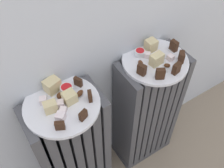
% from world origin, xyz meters
% --- Properties ---
extents(radiator_left, '(0.28, 0.15, 0.64)m').
position_xyz_m(radiator_left, '(-0.19, 0.28, 0.31)').
color(radiator_left, '#47474C').
rests_on(radiator_left, ground_plane).
extents(radiator_right, '(0.28, 0.15, 0.64)m').
position_xyz_m(radiator_right, '(0.19, 0.28, 0.31)').
color(radiator_right, '#47474C').
rests_on(radiator_right, ground_plane).
extents(plate_left, '(0.24, 0.24, 0.01)m').
position_xyz_m(plate_left, '(-0.19, 0.28, 0.64)').
color(plate_left, white).
rests_on(plate_left, radiator_left).
extents(plate_right, '(0.24, 0.24, 0.01)m').
position_xyz_m(plate_right, '(0.19, 0.28, 0.64)').
color(plate_right, white).
rests_on(plate_right, radiator_right).
extents(dark_cake_slice_left_0, '(0.03, 0.02, 0.03)m').
position_xyz_m(dark_cake_slice_left_0, '(-0.23, 0.20, 0.67)').
color(dark_cake_slice_left_0, '#382114').
rests_on(dark_cake_slice_left_0, plate_left).
extents(dark_cake_slice_left_1, '(0.03, 0.02, 0.03)m').
position_xyz_m(dark_cake_slice_left_1, '(-0.15, 0.20, 0.67)').
color(dark_cake_slice_left_1, '#382114').
rests_on(dark_cake_slice_left_1, plate_left).
extents(dark_cake_slice_left_2, '(0.02, 0.03, 0.03)m').
position_xyz_m(dark_cake_slice_left_2, '(-0.10, 0.25, 0.67)').
color(dark_cake_slice_left_2, '#382114').
rests_on(dark_cake_slice_left_2, plate_left).
extents(dark_cake_slice_left_3, '(0.02, 0.03, 0.03)m').
position_xyz_m(dark_cake_slice_left_3, '(-0.11, 0.32, 0.67)').
color(dark_cake_slice_left_3, '#382114').
rests_on(dark_cake_slice_left_3, plate_left).
extents(marble_cake_slice_left_0, '(0.04, 0.04, 0.04)m').
position_xyz_m(marble_cake_slice_left_0, '(-0.16, 0.28, 0.67)').
color(marble_cake_slice_left_0, beige).
rests_on(marble_cake_slice_left_0, plate_left).
extents(marble_cake_slice_left_1, '(0.04, 0.03, 0.04)m').
position_xyz_m(marble_cake_slice_left_1, '(-0.22, 0.27, 0.67)').
color(marble_cake_slice_left_1, beige).
rests_on(marble_cake_slice_left_1, plate_left).
extents(marble_cake_slice_left_2, '(0.06, 0.05, 0.05)m').
position_xyz_m(marble_cake_slice_left_2, '(-0.18, 0.35, 0.67)').
color(marble_cake_slice_left_2, beige).
rests_on(marble_cake_slice_left_2, plate_left).
extents(turkish_delight_left_0, '(0.03, 0.03, 0.02)m').
position_xyz_m(turkish_delight_left_0, '(-0.23, 0.31, 0.66)').
color(turkish_delight_left_0, white).
rests_on(turkish_delight_left_0, plate_left).
extents(turkish_delight_left_1, '(0.03, 0.03, 0.02)m').
position_xyz_m(turkish_delight_left_1, '(-0.20, 0.25, 0.66)').
color(turkish_delight_left_1, white).
rests_on(turkish_delight_left_1, plate_left).
extents(turkish_delight_left_2, '(0.04, 0.04, 0.03)m').
position_xyz_m(turkish_delight_left_2, '(-0.21, 0.23, 0.66)').
color(turkish_delight_left_2, white).
rests_on(turkish_delight_left_2, plate_left).
extents(turkish_delight_left_3, '(0.03, 0.03, 0.02)m').
position_xyz_m(turkish_delight_left_3, '(-0.19, 0.27, 0.66)').
color(turkish_delight_left_3, white).
rests_on(turkish_delight_left_3, plate_left).
extents(medjool_date_left_0, '(0.03, 0.03, 0.02)m').
position_xyz_m(medjool_date_left_0, '(-0.12, 0.28, 0.66)').
color(medjool_date_left_0, '#4C2814').
rests_on(medjool_date_left_0, plate_left).
extents(medjool_date_left_1, '(0.03, 0.03, 0.01)m').
position_xyz_m(medjool_date_left_1, '(-0.18, 0.31, 0.66)').
color(medjool_date_left_1, '#4C2814').
rests_on(medjool_date_left_1, plate_left).
extents(jam_bowl_left, '(0.04, 0.04, 0.02)m').
position_xyz_m(jam_bowl_left, '(-0.15, 0.31, 0.66)').
color(jam_bowl_left, white).
rests_on(jam_bowl_left, plate_left).
extents(dark_cake_slice_right_0, '(0.03, 0.03, 0.04)m').
position_xyz_m(dark_cake_slice_right_0, '(0.10, 0.25, 0.67)').
color(dark_cake_slice_right_0, '#382114').
rests_on(dark_cake_slice_right_0, plate_right).
extents(dark_cake_slice_right_1, '(0.03, 0.03, 0.04)m').
position_xyz_m(dark_cake_slice_right_1, '(0.14, 0.20, 0.67)').
color(dark_cake_slice_right_1, '#382114').
rests_on(dark_cake_slice_right_1, plate_right).
extents(dark_cake_slice_right_2, '(0.03, 0.02, 0.04)m').
position_xyz_m(dark_cake_slice_right_2, '(0.20, 0.19, 0.67)').
color(dark_cake_slice_right_2, '#382114').
rests_on(dark_cake_slice_right_2, plate_right).
extents(dark_cake_slice_right_3, '(0.03, 0.03, 0.04)m').
position_xyz_m(dark_cake_slice_right_3, '(0.26, 0.23, 0.67)').
color(dark_cake_slice_right_3, '#382114').
rests_on(dark_cake_slice_right_3, plate_right).
extents(dark_cake_slice_right_4, '(0.02, 0.03, 0.04)m').
position_xyz_m(dark_cake_slice_right_4, '(0.28, 0.29, 0.67)').
color(dark_cake_slice_right_4, '#382114').
rests_on(dark_cake_slice_right_4, plate_right).
extents(marble_cake_slice_right_0, '(0.04, 0.04, 0.04)m').
position_xyz_m(marble_cake_slice_right_0, '(0.21, 0.33, 0.67)').
color(marble_cake_slice_right_0, beige).
rests_on(marble_cake_slice_right_0, plate_right).
extents(marble_cake_slice_right_1, '(0.05, 0.03, 0.04)m').
position_xyz_m(marble_cake_slice_right_1, '(0.18, 0.26, 0.67)').
color(marble_cake_slice_right_1, beige).
rests_on(marble_cake_slice_right_1, plate_right).
extents(turkish_delight_right_0, '(0.03, 0.03, 0.02)m').
position_xyz_m(turkish_delight_right_0, '(0.17, 0.31, 0.66)').
color(turkish_delight_right_0, white).
rests_on(turkish_delight_right_0, plate_right).
extents(turkish_delight_right_1, '(0.02, 0.02, 0.02)m').
position_xyz_m(turkish_delight_right_1, '(0.21, 0.29, 0.66)').
color(turkish_delight_right_1, white).
rests_on(turkish_delight_right_1, plate_right).
extents(turkish_delight_right_2, '(0.02, 0.02, 0.02)m').
position_xyz_m(turkish_delight_right_2, '(0.23, 0.25, 0.66)').
color(turkish_delight_right_2, white).
rests_on(turkish_delight_right_2, plate_right).
extents(medjool_date_right_0, '(0.03, 0.03, 0.01)m').
position_xyz_m(medjool_date_right_0, '(0.13, 0.29, 0.66)').
color(medjool_date_right_0, '#4C2814').
rests_on(medjool_date_right_0, plate_right).
extents(medjool_date_right_1, '(0.03, 0.03, 0.01)m').
position_xyz_m(medjool_date_right_1, '(0.20, 0.23, 0.66)').
color(medjool_date_right_1, '#4C2814').
rests_on(medjool_date_right_1, plate_right).
extents(jam_bowl_right, '(0.04, 0.04, 0.02)m').
position_xyz_m(jam_bowl_right, '(0.15, 0.33, 0.66)').
color(jam_bowl_right, white).
rests_on(jam_bowl_right, plate_right).
extents(fork, '(0.06, 0.09, 0.00)m').
position_xyz_m(fork, '(0.21, 0.25, 0.65)').
color(fork, silver).
rests_on(fork, plate_right).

